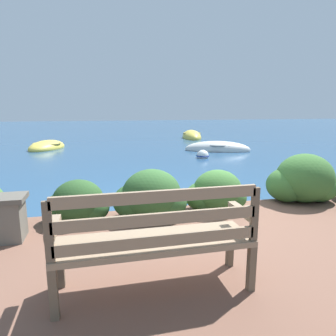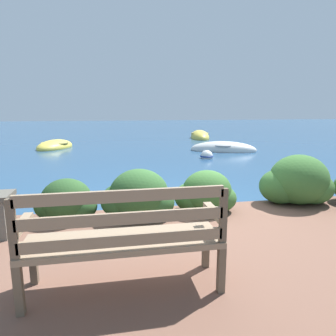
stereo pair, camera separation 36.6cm
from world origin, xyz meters
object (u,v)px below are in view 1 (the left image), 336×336
at_px(park_bench, 156,238).
at_px(rowboat_nearest, 217,149).
at_px(mooring_buoy, 203,156).
at_px(rowboat_mid, 47,147).
at_px(rowboat_far, 192,137).

height_order(park_bench, rowboat_nearest, park_bench).
relative_size(park_bench, mooring_buoy, 3.48).
bearing_deg(park_bench, rowboat_nearest, 70.40).
height_order(rowboat_nearest, rowboat_mid, rowboat_nearest).
distance_m(rowboat_far, mooring_buoy, 7.29).
distance_m(rowboat_mid, rowboat_far, 8.26).
xyz_separation_m(rowboat_nearest, rowboat_far, (0.62, 5.47, 0.01)).
bearing_deg(rowboat_far, mooring_buoy, 174.34).
bearing_deg(rowboat_mid, rowboat_nearest, 93.01).
bearing_deg(park_bench, rowboat_far, 76.93).
bearing_deg(rowboat_far, rowboat_mid, 121.42).
relative_size(rowboat_nearest, rowboat_far, 0.99).
height_order(rowboat_far, mooring_buoy, rowboat_far).
relative_size(park_bench, rowboat_mid, 0.66).
xyz_separation_m(park_bench, rowboat_nearest, (4.41, 9.33, -0.64)).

